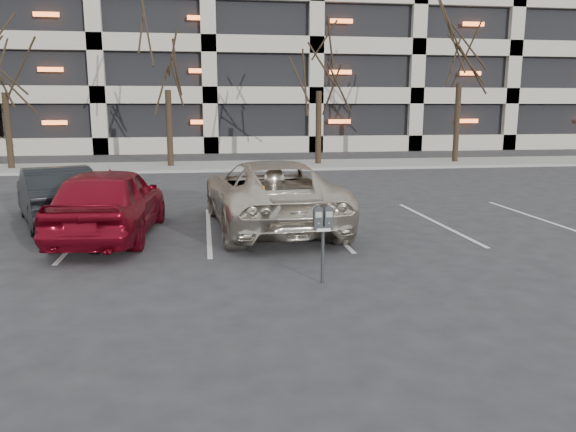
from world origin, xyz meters
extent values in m
plane|color=#28282B|center=(0.00, 0.00, 0.00)|extent=(140.00, 140.00, 0.00)
cube|color=gray|center=(0.00, 16.00, 0.06)|extent=(80.00, 4.00, 0.12)
cube|color=silver|center=(-4.20, 2.30, 0.01)|extent=(0.10, 5.20, 0.00)
cube|color=silver|center=(-1.40, 2.30, 0.01)|extent=(0.10, 5.20, 0.00)
cube|color=silver|center=(1.40, 2.30, 0.01)|extent=(0.10, 5.20, 0.00)
cube|color=silver|center=(4.20, 2.30, 0.01)|extent=(0.10, 5.20, 0.00)
cube|color=silver|center=(7.00, 2.30, 0.01)|extent=(0.10, 5.20, 0.00)
cube|color=black|center=(12.00, 34.00, 9.00)|extent=(49.92, 19.20, 18.00)
cylinder|color=black|center=(-10.00, 16.00, 1.71)|extent=(0.28, 0.28, 3.43)
cylinder|color=black|center=(-3.00, 16.00, 1.78)|extent=(0.28, 0.28, 3.56)
cylinder|color=black|center=(4.00, 16.00, 1.77)|extent=(0.28, 0.28, 3.54)
cylinder|color=black|center=(11.00, 16.00, 1.96)|extent=(0.28, 0.28, 3.93)
cylinder|color=black|center=(0.39, -2.03, 0.45)|extent=(0.06, 0.06, 0.90)
cube|color=black|center=(0.39, -2.03, 0.92)|extent=(0.30, 0.11, 0.06)
cube|color=silver|center=(0.40, -2.08, 0.90)|extent=(0.22, 0.01, 0.05)
cube|color=gray|center=(0.31, -2.09, 1.15)|extent=(0.11, 0.01, 0.09)
cube|color=gray|center=(0.48, -2.09, 1.15)|extent=(0.11, 0.01, 0.09)
imported|color=beige|center=(0.07, 2.44, 0.80)|extent=(3.09, 5.96, 1.61)
cube|color=#F56105|center=(-0.28, 1.42, 1.61)|extent=(0.10, 0.20, 0.01)
imported|color=maroon|center=(-3.52, 1.84, 0.80)|extent=(2.24, 4.81, 1.59)
imported|color=black|center=(-5.08, 3.67, 0.70)|extent=(2.92, 4.53, 1.41)
camera|label=1|loc=(-1.46, -10.62, 2.84)|focal=35.00mm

